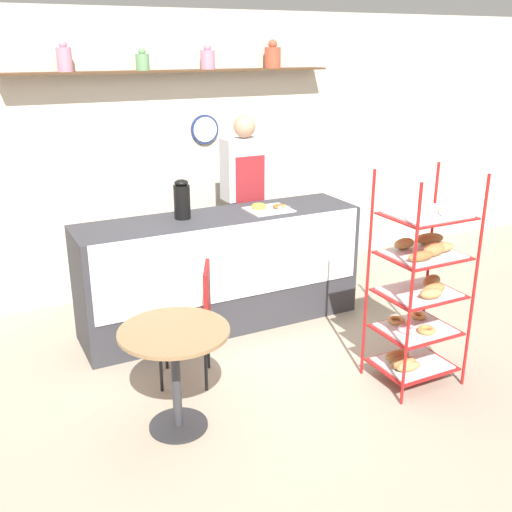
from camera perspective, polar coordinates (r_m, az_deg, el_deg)
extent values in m
plane|color=gray|center=(4.64, 2.07, -11.37)|extent=(14.00, 14.00, 0.00)
cube|color=beige|center=(6.04, -7.79, 9.49)|extent=(10.00, 0.06, 2.70)
cube|color=#4C331E|center=(5.81, -7.64, 17.07)|extent=(3.13, 0.24, 0.02)
cylinder|color=#CC7F99|center=(5.56, -17.79, 17.38)|extent=(0.13, 0.13, 0.20)
sphere|color=#CC7F99|center=(5.56, -17.92, 18.63)|extent=(0.07, 0.07, 0.07)
cylinder|color=#669966|center=(5.71, -10.75, 17.68)|extent=(0.12, 0.12, 0.14)
sphere|color=#669966|center=(5.71, -10.81, 18.60)|extent=(0.07, 0.07, 0.07)
cylinder|color=#CC7F99|center=(5.92, -4.63, 18.13)|extent=(0.13, 0.13, 0.17)
sphere|color=#CC7F99|center=(5.92, -4.66, 19.18)|extent=(0.07, 0.07, 0.07)
cylinder|color=#B24C33|center=(6.22, 1.59, 18.37)|extent=(0.16, 0.16, 0.20)
sphere|color=#B24C33|center=(6.22, 1.60, 19.53)|extent=(0.09, 0.09, 0.09)
cylinder|color=navy|center=(6.07, -4.92, 11.93)|extent=(0.28, 0.03, 0.28)
cylinder|color=white|center=(6.05, -4.85, 11.91)|extent=(0.24, 0.00, 0.24)
cube|color=#333338|center=(5.26, -3.33, -1.44)|extent=(2.47, 0.62, 1.01)
cube|color=silver|center=(4.93, -1.89, -0.64)|extent=(2.37, 0.01, 0.64)
cylinder|color=#A51919|center=(4.08, 14.52, -4.11)|extent=(0.02, 0.02, 1.58)
cylinder|color=#A51919|center=(4.46, 20.11, -2.64)|extent=(0.02, 0.02, 1.58)
cylinder|color=#A51919|center=(4.40, 10.58, -2.00)|extent=(0.02, 0.02, 1.58)
cylinder|color=#A51919|center=(4.76, 16.10, -0.81)|extent=(0.02, 0.02, 1.58)
cube|color=#A51919|center=(4.70, 14.64, -9.95)|extent=(0.55, 0.45, 0.01)
cube|color=silver|center=(4.69, 14.65, -9.82)|extent=(0.49, 0.40, 0.01)
ellipsoid|color=olive|center=(4.56, 13.63, -9.88)|extent=(0.17, 0.10, 0.09)
ellipsoid|color=tan|center=(4.55, 14.34, -10.15)|extent=(0.20, 0.09, 0.07)
ellipsoid|color=#B27F47|center=(4.60, 14.01, -9.81)|extent=(0.20, 0.11, 0.07)
ellipsoid|color=tan|center=(4.56, 14.17, -9.99)|extent=(0.20, 0.13, 0.09)
ellipsoid|color=#B27F47|center=(4.66, 13.31, -9.23)|extent=(0.21, 0.13, 0.09)
cube|color=#A51919|center=(4.57, 14.95, -6.79)|extent=(0.55, 0.45, 0.01)
cube|color=silver|center=(4.56, 14.96, -6.66)|extent=(0.49, 0.40, 0.01)
torus|color=tan|center=(4.71, 15.22, -5.51)|extent=(0.11, 0.11, 0.03)
torus|color=tan|center=(4.60, 13.22, -5.99)|extent=(0.13, 0.13, 0.03)
torus|color=tan|center=(4.50, 15.91, -6.79)|extent=(0.13, 0.13, 0.04)
torus|color=#EAB2C1|center=(4.47, 14.18, -6.76)|extent=(0.13, 0.13, 0.04)
cube|color=#A51919|center=(4.45, 15.27, -3.46)|extent=(0.55, 0.45, 0.01)
cube|color=silver|center=(4.45, 15.28, -3.32)|extent=(0.49, 0.40, 0.01)
ellipsoid|color=tan|center=(4.32, 16.33, -3.45)|extent=(0.17, 0.12, 0.08)
ellipsoid|color=#B27F47|center=(4.53, 16.38, -2.29)|extent=(0.18, 0.12, 0.09)
ellipsoid|color=#B27F47|center=(4.41, 16.58, -3.01)|extent=(0.19, 0.08, 0.08)
cube|color=#A51919|center=(4.35, 15.60, 0.04)|extent=(0.55, 0.45, 0.01)
cube|color=silver|center=(4.35, 15.61, 0.19)|extent=(0.49, 0.40, 0.01)
ellipsoid|color=#B27F47|center=(4.54, 16.17, 1.61)|extent=(0.24, 0.13, 0.08)
ellipsoid|color=olive|center=(4.17, 15.44, -0.02)|extent=(0.21, 0.08, 0.07)
ellipsoid|color=tan|center=(4.37, 16.97, 0.80)|extent=(0.25, 0.15, 0.08)
ellipsoid|color=#B27F47|center=(4.29, 16.59, 0.56)|extent=(0.23, 0.13, 0.09)
ellipsoid|color=tan|center=(4.38, 13.91, 1.15)|extent=(0.17, 0.08, 0.08)
cube|color=#A51919|center=(4.27, 15.95, 3.70)|extent=(0.55, 0.45, 0.01)
cube|color=silver|center=(4.26, 15.96, 3.85)|extent=(0.49, 0.40, 0.01)
torus|color=tan|center=(4.30, 17.65, 4.09)|extent=(0.10, 0.10, 0.03)
torus|color=silver|center=(4.24, 17.82, 3.94)|extent=(0.12, 0.12, 0.04)
cube|color=#282833|center=(5.85, -1.03, 0.72)|extent=(0.25, 0.19, 1.00)
cube|color=#B2B2B7|center=(5.64, -1.08, 8.29)|extent=(0.42, 0.22, 0.57)
cube|color=maroon|center=(5.56, -0.55, 7.05)|extent=(0.29, 0.01, 0.48)
sphere|color=tan|center=(5.58, -1.10, 12.24)|extent=(0.20, 0.20, 0.20)
cylinder|color=#262628|center=(4.13, -7.38, -15.69)|extent=(0.39, 0.39, 0.02)
cylinder|color=#333338|center=(3.94, -7.60, -11.62)|extent=(0.06, 0.06, 0.66)
cylinder|color=olive|center=(3.78, -7.83, -7.14)|extent=(0.70, 0.70, 0.02)
cylinder|color=black|center=(4.68, -8.59, -7.99)|extent=(0.02, 0.02, 0.47)
cylinder|color=black|center=(4.40, -9.08, -9.92)|extent=(0.02, 0.02, 0.47)
cylinder|color=black|center=(4.65, -4.60, -8.01)|extent=(0.02, 0.02, 0.47)
cylinder|color=black|center=(4.37, -4.81, -9.96)|extent=(0.02, 0.02, 0.47)
cube|color=maroon|center=(4.41, -6.90, -6.09)|extent=(0.51, 0.51, 0.03)
cube|color=maroon|center=(4.31, -4.69, -3.53)|extent=(0.18, 0.34, 0.40)
cylinder|color=black|center=(5.02, -7.06, 5.13)|extent=(0.14, 0.14, 0.28)
ellipsoid|color=black|center=(4.98, -7.14, 6.94)|extent=(0.12, 0.12, 0.05)
cube|color=silver|center=(5.27, 1.21, 4.44)|extent=(0.38, 0.32, 0.01)
torus|color=brown|center=(5.30, 2.28, 4.74)|extent=(0.12, 0.12, 0.03)
torus|color=silver|center=(5.23, 2.68, 4.55)|extent=(0.11, 0.11, 0.03)
torus|color=gold|center=(5.28, 0.28, 4.77)|extent=(0.13, 0.13, 0.04)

